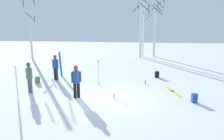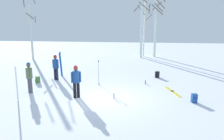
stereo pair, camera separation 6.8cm
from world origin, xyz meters
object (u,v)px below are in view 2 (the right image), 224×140
object	(u,v)px
person_0	(29,75)
birch_tree_2	(144,26)
backpack_2	(38,80)
water_bottle_0	(114,96)
ski_pair_lying_0	(173,92)
person_2	(76,79)
person_1	(56,66)
birch_tree_1	(142,20)
birch_tree_3	(156,23)
ski_pair_planted_1	(17,83)
backpack_0	(157,75)
ski_poles_0	(99,72)
ski_pair_planted_0	(61,64)
birch_tree_0	(31,25)
backpack_1	(194,98)
water_bottle_1	(145,82)

from	to	relation	value
person_0	birch_tree_2	bearing A→B (deg)	64.20
backpack_2	water_bottle_0	world-z (taller)	backpack_2
ski_pair_lying_0	birch_tree_2	world-z (taller)	birch_tree_2
person_2	person_1	bearing A→B (deg)	125.69
backpack_2	birch_tree_1	bearing A→B (deg)	58.26
birch_tree_3	ski_pair_planted_1	bearing A→B (deg)	-117.46
person_1	birch_tree_3	world-z (taller)	birch_tree_3
backpack_0	water_bottle_0	distance (m)	5.31
backpack_0	birch_tree_2	bearing A→B (deg)	94.73
person_1	backpack_0	bearing A→B (deg)	12.05
person_2	backpack_2	world-z (taller)	person_2
person_0	ski_poles_0	bearing A→B (deg)	28.66
ski_pair_planted_0	water_bottle_0	distance (m)	6.18
ski_pair_lying_0	birch_tree_0	xyz separation A→B (m)	(-12.86, 9.34, 3.47)
backpack_0	birch_tree_0	world-z (taller)	birch_tree_0
person_1	ski_poles_0	bearing A→B (deg)	-14.50
ski_pair_planted_0	birch_tree_2	size ratio (longest dim) A/B	0.28
person_1	backpack_1	world-z (taller)	person_1
person_0	birch_tree_1	distance (m)	14.50
person_0	ski_pair_planted_0	bearing A→B (deg)	83.96
person_1	person_2	size ratio (longest dim) A/B	1.00
ski_poles_0	water_bottle_0	world-z (taller)	ski_poles_0
person_1	backpack_1	xyz separation A→B (m)	(8.23, -3.25, -0.77)
backpack_1	birch_tree_3	world-z (taller)	birch_tree_3
ski_pair_planted_1	birch_tree_2	world-z (taller)	birch_tree_2
ski_poles_0	ski_pair_planted_1	bearing A→B (deg)	-136.59
ski_poles_0	birch_tree_0	world-z (taller)	birch_tree_0
person_1	person_2	xyz separation A→B (m)	(2.33, -3.24, 0.00)
backpack_0	backpack_1	xyz separation A→B (m)	(1.40, -4.71, 0.00)
ski_pair_planted_0	ski_pair_planted_1	bearing A→B (deg)	-94.03
water_bottle_0	backpack_0	bearing A→B (deg)	61.06
birch_tree_2	birch_tree_1	bearing A→B (deg)	-111.80
backpack_1	person_0	bearing A→B (deg)	176.53
ski_pair_planted_0	ski_poles_0	world-z (taller)	ski_pair_planted_0
water_bottle_0	birch_tree_3	world-z (taller)	birch_tree_3
person_2	backpack_1	xyz separation A→B (m)	(5.91, -0.01, -0.77)
person_2	backpack_0	xyz separation A→B (m)	(4.51, 4.70, -0.77)
ski_pair_planted_1	water_bottle_0	distance (m)	4.85
ski_pair_lying_0	backpack_2	world-z (taller)	backpack_2
water_bottle_0	birch_tree_3	distance (m)	14.72
person_2	ski_pair_lying_0	world-z (taller)	person_2
ski_pair_lying_0	backpack_0	xyz separation A→B (m)	(-0.61, 3.11, 0.20)
ski_pair_lying_0	ski_poles_0	bearing A→B (deg)	168.87
backpack_0	birch_tree_1	distance (m)	9.43
ski_poles_0	water_bottle_0	distance (m)	2.77
ski_poles_0	ski_pair_lying_0	bearing A→B (deg)	-11.13
backpack_0	water_bottle_1	xyz separation A→B (m)	(-0.87, -1.74, -0.11)
person_0	water_bottle_1	xyz separation A→B (m)	(6.44, 2.43, -0.87)
ski_poles_0	water_bottle_1	size ratio (longest dim) A/B	6.77
ski_pair_lying_0	water_bottle_0	size ratio (longest dim) A/B	6.72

